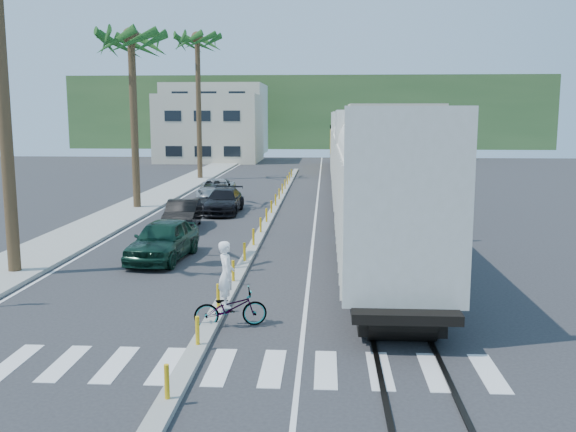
# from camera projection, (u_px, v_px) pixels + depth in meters

# --- Properties ---
(ground) EXTENTS (140.00, 140.00, 0.00)m
(ground) POSITION_uv_depth(u_px,v_px,m) (206.00, 336.00, 16.51)
(ground) COLOR #28282B
(ground) RESTS_ON ground
(sidewalk) EXTENTS (3.00, 90.00, 0.15)m
(sidewalk) POSITION_uv_depth(u_px,v_px,m) (148.00, 201.00, 41.65)
(sidewalk) COLOR gray
(sidewalk) RESTS_ON ground
(rails) EXTENTS (1.56, 100.00, 0.06)m
(rails) POSITION_uv_depth(u_px,v_px,m) (354.00, 198.00, 43.82)
(rails) COLOR black
(rails) RESTS_ON ground
(median) EXTENTS (0.45, 60.00, 0.85)m
(median) POSITION_uv_depth(u_px,v_px,m) (271.00, 214.00, 36.18)
(median) COLOR gray
(median) RESTS_ON ground
(crosswalk) EXTENTS (14.00, 2.20, 0.01)m
(crosswalk) POSITION_uv_depth(u_px,v_px,m) (189.00, 366.00, 14.54)
(crosswalk) COLOR silver
(crosswalk) RESTS_ON ground
(lane_markings) EXTENTS (9.42, 90.00, 0.01)m
(lane_markings) POSITION_uv_depth(u_px,v_px,m) (245.00, 203.00, 41.29)
(lane_markings) COLOR silver
(lane_markings) RESTS_ON ground
(freight_train) EXTENTS (3.00, 60.94, 5.85)m
(freight_train) POSITION_uv_depth(u_px,v_px,m) (356.00, 157.00, 41.92)
(freight_train) COLOR beige
(freight_train) RESTS_ON ground
(palm_trees) EXTENTS (3.50, 37.20, 13.75)m
(palm_trees) POSITION_uv_depth(u_px,v_px,m) (137.00, 26.00, 37.68)
(palm_trees) COLOR brown
(palm_trees) RESTS_ON ground
(buildings) EXTENTS (38.00, 27.00, 10.00)m
(buildings) POSITION_uv_depth(u_px,v_px,m) (256.00, 124.00, 86.85)
(buildings) COLOR beige
(buildings) RESTS_ON ground
(hillside) EXTENTS (80.00, 20.00, 12.00)m
(hillside) POSITION_uv_depth(u_px,v_px,m) (309.00, 113.00, 114.17)
(hillside) COLOR #385628
(hillside) RESTS_ON ground
(car_lead) EXTENTS (2.72, 5.04, 1.60)m
(car_lead) POSITION_uv_depth(u_px,v_px,m) (163.00, 240.00, 25.07)
(car_lead) COLOR #113325
(car_lead) RESTS_ON ground
(car_second) EXTENTS (2.24, 4.58, 1.42)m
(car_second) POSITION_uv_depth(u_px,v_px,m) (183.00, 215.00, 32.00)
(car_second) COLOR black
(car_second) RESTS_ON ground
(car_third) EXTENTS (2.01, 4.82, 1.39)m
(car_third) POSITION_uv_depth(u_px,v_px,m) (224.00, 201.00, 37.03)
(car_third) COLOR black
(car_third) RESTS_ON ground
(car_rear) EXTENTS (3.27, 5.56, 1.43)m
(car_rear) POSITION_uv_depth(u_px,v_px,m) (216.00, 190.00, 42.42)
(car_rear) COLOR #A4A7A9
(car_rear) RESTS_ON ground
(cyclist) EXTENTS (1.63, 2.29, 2.34)m
(cyclist) POSITION_uv_depth(u_px,v_px,m) (230.00, 300.00, 17.17)
(cyclist) COLOR #9EA0A5
(cyclist) RESTS_ON ground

